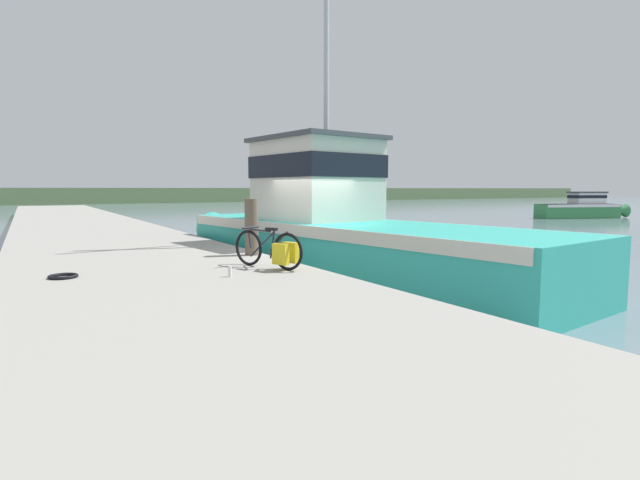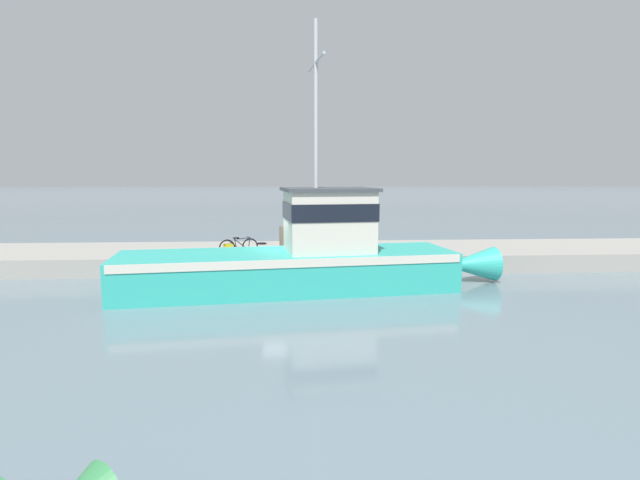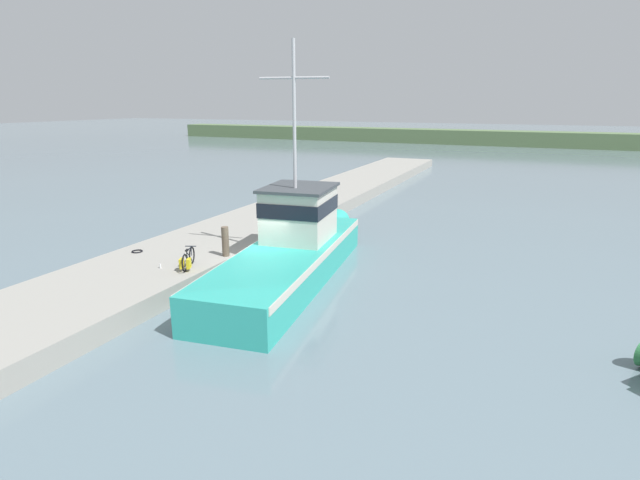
{
  "view_description": "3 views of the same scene",
  "coord_description": "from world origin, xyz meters",
  "px_view_note": "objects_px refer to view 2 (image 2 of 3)",
  "views": [
    {
      "loc": [
        -6.08,
        -10.95,
        2.26
      ],
      "look_at": [
        -0.19,
        -0.97,
        1.07
      ],
      "focal_mm": 28.0,
      "sensor_mm": 36.0,
      "label": 1
    },
    {
      "loc": [
        18.88,
        -0.19,
        4.15
      ],
      "look_at": [
        -0.1,
        0.96,
        1.66
      ],
      "focal_mm": 28.0,
      "sensor_mm": 36.0,
      "label": 2
    },
    {
      "loc": [
        10.26,
        -17.39,
        7.12
      ],
      "look_at": [
        1.45,
        2.3,
        1.12
      ],
      "focal_mm": 28.0,
      "sensor_mm": 36.0,
      "label": 3
    }
  ],
  "objects_px": {
    "mooring_post": "(283,241)",
    "water_bottle_on_curb": "(228,250)",
    "fishing_boat_main": "(306,256)",
    "bicycle_touring": "(235,247)"
  },
  "relations": [
    {
      "from": "mooring_post",
      "to": "water_bottle_on_curb",
      "type": "distance_m",
      "value": 2.88
    },
    {
      "from": "fishing_boat_main",
      "to": "water_bottle_on_curb",
      "type": "distance_m",
      "value": 5.36
    },
    {
      "from": "bicycle_touring",
      "to": "water_bottle_on_curb",
      "type": "xyz_separation_m",
      "value": [
        -1.01,
        -0.42,
        -0.26
      ]
    },
    {
      "from": "water_bottle_on_curb",
      "to": "bicycle_touring",
      "type": "bearing_deg",
      "value": 22.3
    },
    {
      "from": "bicycle_touring",
      "to": "fishing_boat_main",
      "type": "bearing_deg",
      "value": 19.42
    },
    {
      "from": "fishing_boat_main",
      "to": "water_bottle_on_curb",
      "type": "relative_size",
      "value": 75.48
    },
    {
      "from": "bicycle_touring",
      "to": "water_bottle_on_curb",
      "type": "bearing_deg",
      "value": 179.62
    },
    {
      "from": "fishing_boat_main",
      "to": "mooring_post",
      "type": "height_order",
      "value": "fishing_boat_main"
    },
    {
      "from": "mooring_post",
      "to": "bicycle_touring",
      "type": "bearing_deg",
      "value": -101.58
    },
    {
      "from": "mooring_post",
      "to": "water_bottle_on_curb",
      "type": "xyz_separation_m",
      "value": [
        -1.43,
        -2.44,
        -0.54
      ]
    }
  ]
}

